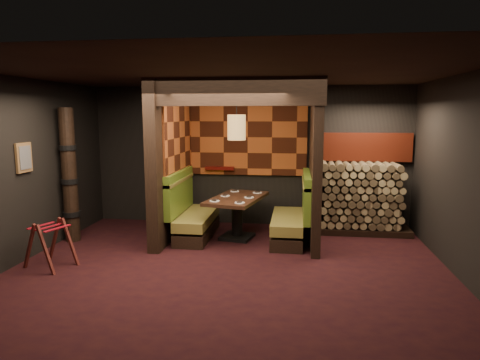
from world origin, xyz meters
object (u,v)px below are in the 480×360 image
(pendant_lamp, at_px, (237,127))
(totem_column, at_px, (69,176))
(luggage_rack, at_px, (50,242))
(booth_bench_left, at_px, (192,216))
(firewood_stack, at_px, (364,198))
(dining_table, at_px, (237,209))
(booth_bench_right, at_px, (293,219))

(pendant_lamp, xyz_separation_m, totem_column, (-2.95, -0.48, -0.87))
(pendant_lamp, relative_size, totem_column, 0.43)
(totem_column, bearing_deg, luggage_rack, -74.45)
(booth_bench_left, xyz_separation_m, luggage_rack, (-1.73, -1.86, -0.02))
(totem_column, distance_m, firewood_stack, 5.50)
(dining_table, xyz_separation_m, firewood_stack, (2.38, 0.72, 0.13))
(luggage_rack, bearing_deg, dining_table, 35.42)
(booth_bench_right, xyz_separation_m, pendant_lamp, (-1.03, -0.07, 1.65))
(totem_column, bearing_deg, booth_bench_left, 14.75)
(luggage_rack, bearing_deg, firewood_stack, 27.21)
(booth_bench_right, bearing_deg, totem_column, -172.14)
(booth_bench_left, xyz_separation_m, totem_column, (-2.09, -0.55, 0.79))
(pendant_lamp, bearing_deg, luggage_rack, -145.32)
(dining_table, height_order, luggage_rack, dining_table)
(dining_table, height_order, pendant_lamp, pendant_lamp)
(pendant_lamp, height_order, firewood_stack, pendant_lamp)
(dining_table, xyz_separation_m, pendant_lamp, (0.00, -0.05, 1.51))
(totem_column, bearing_deg, pendant_lamp, 9.31)
(dining_table, distance_m, pendant_lamp, 1.51)
(totem_column, xyz_separation_m, firewood_stack, (5.33, 1.25, -0.51))
(booth_bench_left, distance_m, totem_column, 2.30)
(luggage_rack, bearing_deg, totem_column, 105.55)
(firewood_stack, bearing_deg, luggage_rack, -152.79)
(pendant_lamp, distance_m, totem_column, 3.11)
(booth_bench_left, distance_m, luggage_rack, 2.53)
(booth_bench_right, distance_m, luggage_rack, 4.07)
(booth_bench_left, relative_size, firewood_stack, 0.92)
(dining_table, relative_size, firewood_stack, 0.93)
(booth_bench_left, height_order, luggage_rack, booth_bench_left)
(booth_bench_left, height_order, pendant_lamp, pendant_lamp)
(booth_bench_left, relative_size, luggage_rack, 1.97)
(luggage_rack, xyz_separation_m, firewood_stack, (4.97, 2.56, 0.30))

